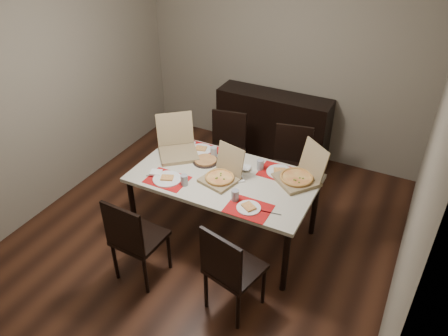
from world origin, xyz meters
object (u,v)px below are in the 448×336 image
(dining_table, at_px, (224,182))
(dip_bowl, at_px, (245,168))
(chair_near_right, at_px, (230,268))
(chair_near_left, at_px, (134,238))
(chair_far_left, at_px, (226,147))
(pizza_box_center, at_px, (222,175))
(soda_bottle, at_px, (172,131))
(chair_far_right, at_px, (291,163))
(sideboard, at_px, (273,126))

(dining_table, height_order, dip_bowl, dip_bowl)
(chair_near_right, bearing_deg, dip_bowl, 108.70)
(chair_near_left, distance_m, chair_far_left, 1.81)
(pizza_box_center, height_order, soda_bottle, soda_bottle)
(chair_far_right, xyz_separation_m, pizza_box_center, (-0.39, -0.96, 0.29))
(dining_table, xyz_separation_m, chair_far_left, (-0.42, 0.88, -0.17))
(chair_far_right, bearing_deg, dip_bowl, -110.90)
(chair_near_left, height_order, pizza_box_center, pizza_box_center)
(soda_bottle, bearing_deg, dining_table, -22.94)
(chair_far_left, height_order, soda_bottle, soda_bottle)
(chair_far_left, bearing_deg, chair_near_left, -90.77)
(sideboard, height_order, dip_bowl, sideboard)
(chair_near_left, relative_size, chair_near_right, 1.00)
(dip_bowl, height_order, soda_bottle, soda_bottle)
(soda_bottle, bearing_deg, pizza_box_center, -26.36)
(pizza_box_center, bearing_deg, chair_near_left, -117.29)
(chair_near_right, height_order, chair_far_left, same)
(chair_near_right, relative_size, dip_bowl, 7.72)
(chair_far_right, distance_m, dip_bowl, 0.78)
(chair_near_left, bearing_deg, sideboard, 84.04)
(chair_far_left, distance_m, chair_far_right, 0.81)
(pizza_box_center, bearing_deg, dining_table, 96.16)
(dining_table, bearing_deg, pizza_box_center, -83.84)
(chair_near_left, xyz_separation_m, dip_bowl, (0.57, 1.13, 0.25))
(dining_table, xyz_separation_m, soda_bottle, (-0.82, 0.35, 0.20))
(chair_near_right, distance_m, chair_far_right, 1.77)
(dining_table, xyz_separation_m, chair_near_left, (-0.44, -0.93, -0.17))
(sideboard, bearing_deg, chair_near_right, -75.96)
(chair_near_right, height_order, chair_far_right, same)
(chair_far_right, relative_size, pizza_box_center, 2.21)
(sideboard, distance_m, chair_far_right, 1.03)
(dining_table, height_order, chair_near_right, chair_near_right)
(dining_table, bearing_deg, sideboard, 95.20)
(pizza_box_center, xyz_separation_m, dip_bowl, (0.13, 0.27, -0.04))
(sideboard, bearing_deg, chair_near_left, -95.96)
(chair_near_left, xyz_separation_m, chair_far_right, (0.84, 1.83, 0.00))
(dining_table, distance_m, chair_near_left, 1.04)
(chair_near_left, distance_m, pizza_box_center, 1.02)
(chair_near_right, bearing_deg, chair_near_left, -176.49)
(chair_near_right, relative_size, pizza_box_center, 2.21)
(sideboard, distance_m, soda_bottle, 1.62)
(soda_bottle, bearing_deg, chair_near_left, -73.55)
(sideboard, relative_size, pizza_box_center, 3.56)
(chair_near_left, xyz_separation_m, chair_near_right, (0.94, 0.06, 0.00))
(chair_far_right, relative_size, dip_bowl, 7.72)
(dip_bowl, bearing_deg, chair_near_left, -116.80)
(dip_bowl, distance_m, soda_bottle, 0.97)
(soda_bottle, bearing_deg, chair_far_right, 24.50)
(chair_far_left, relative_size, pizza_box_center, 2.21)
(chair_far_right, bearing_deg, pizza_box_center, -112.12)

